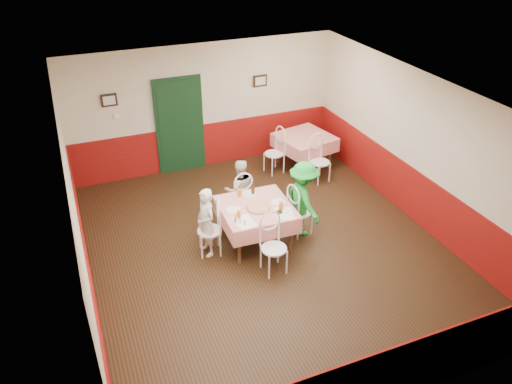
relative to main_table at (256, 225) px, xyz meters
name	(u,v)px	position (x,y,z in m)	size (l,w,h in m)	color
floor	(266,247)	(0.11, -0.21, -0.38)	(7.00, 7.00, 0.00)	black
ceiling	(268,97)	(0.11, -0.21, 2.42)	(7.00, 7.00, 0.00)	white
back_wall	(205,107)	(0.11, 3.29, 1.02)	(6.00, 0.10, 2.80)	beige
front_wall	(394,324)	(0.11, -3.71, 1.02)	(6.00, 0.10, 2.80)	beige
left_wall	(76,216)	(-2.89, -0.21, 1.02)	(0.10, 7.00, 2.80)	beige
right_wall	(417,149)	(3.11, -0.21, 1.02)	(0.10, 7.00, 2.80)	beige
wainscot_back	(207,144)	(0.11, 3.27, 0.12)	(6.00, 0.03, 1.00)	maroon
wainscot_front	(383,379)	(0.11, -3.70, 0.12)	(6.00, 0.03, 1.00)	maroon
wainscot_left	(88,265)	(-2.87, -0.21, 0.12)	(0.03, 7.00, 1.00)	maroon
wainscot_right	(409,191)	(3.10, -0.21, 0.12)	(0.03, 7.00, 1.00)	maroon
door	(180,127)	(-0.49, 3.24, 0.68)	(0.96, 0.06, 2.10)	black
picture_left	(109,100)	(-1.89, 3.24, 1.48)	(0.32, 0.03, 0.26)	black
picture_right	(260,81)	(1.41, 3.24, 1.48)	(0.32, 0.03, 0.26)	black
thermostat	(117,116)	(-1.79, 3.24, 1.12)	(0.10, 0.03, 0.10)	white
main_table	(256,225)	(0.00, 0.00, 0.00)	(1.22, 1.22, 0.77)	red
second_table	(304,151)	(2.14, 2.34, 0.00)	(1.12, 1.12, 0.77)	red
chair_left	(209,231)	(-0.85, 0.03, 0.08)	(0.42, 0.42, 0.90)	white
chair_right	(300,212)	(0.85, -0.03, 0.08)	(0.42, 0.42, 0.90)	white
chair_far	(241,198)	(0.03, 0.85, 0.08)	(0.42, 0.42, 0.90)	white
chair_near	(274,249)	(-0.03, -0.85, 0.08)	(0.42, 0.42, 0.90)	white
chair_second_a	(274,154)	(1.39, 2.34, 0.08)	(0.42, 0.42, 0.90)	white
chair_second_b	(320,162)	(2.14, 1.59, 0.08)	(0.42, 0.42, 0.90)	white
pizza	(258,208)	(0.01, -0.07, 0.40)	(0.40, 0.40, 0.03)	#B74723
plate_left	(233,210)	(-0.40, 0.04, 0.39)	(0.25, 0.25, 0.01)	white
plate_right	(279,202)	(0.42, -0.03, 0.39)	(0.25, 0.25, 0.01)	white
plate_far	(249,194)	(0.04, 0.41, 0.39)	(0.25, 0.25, 0.01)	white
glass_a	(239,214)	(-0.40, -0.21, 0.45)	(0.07, 0.07, 0.13)	#BF7219
glass_b	(281,206)	(0.36, -0.26, 0.46)	(0.08, 0.08, 0.15)	#BF7219
glass_c	(239,193)	(-0.15, 0.43, 0.45)	(0.08, 0.08, 0.14)	#BF7219
beer_bottle	(253,189)	(0.11, 0.41, 0.50)	(0.06, 0.06, 0.23)	#381C0A
shaker_a	(240,222)	(-0.44, -0.40, 0.43)	(0.04, 0.04, 0.09)	silver
shaker_b	(245,223)	(-0.39, -0.47, 0.43)	(0.04, 0.04, 0.09)	silver
shaker_c	(235,220)	(-0.50, -0.32, 0.43)	(0.04, 0.04, 0.09)	#B23319
menu_left	(245,222)	(-0.36, -0.37, 0.39)	(0.30, 0.40, 0.00)	white
menu_right	(284,213)	(0.36, -0.39, 0.39)	(0.30, 0.40, 0.00)	white
wallet	(279,212)	(0.28, -0.33, 0.40)	(0.11, 0.09, 0.02)	black
diner_left	(206,223)	(-0.90, 0.03, 0.25)	(0.46, 0.30, 1.26)	gray
diner_far	(240,190)	(0.03, 0.90, 0.23)	(0.59, 0.46, 1.21)	gray
diner_right	(303,199)	(0.90, -0.03, 0.35)	(0.93, 0.54, 1.44)	gray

